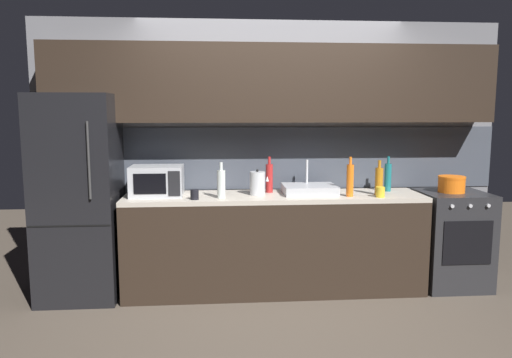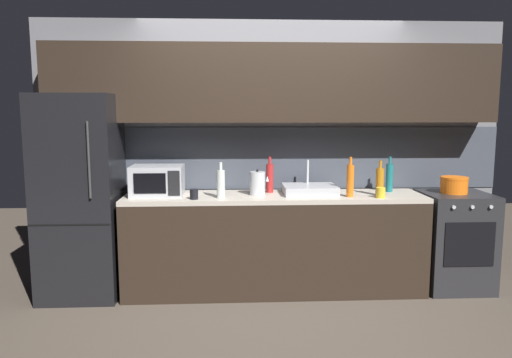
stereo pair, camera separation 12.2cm
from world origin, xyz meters
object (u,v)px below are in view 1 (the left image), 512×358
refrigerator (79,197)px  mug_yellow (380,192)px  microwave (157,181)px  kettle (258,183)px  wine_bottle_clear (221,184)px  wine_bottle_orange (350,180)px  cooking_pot (452,184)px  oven_range (451,239)px  wine_bottle_red (269,178)px  wine_bottle_amber (379,181)px  wine_bottle_teal (388,177)px  mug_dark (195,195)px

refrigerator → mug_yellow: 2.65m
microwave → kettle: bearing=-1.0°
kettle → wine_bottle_clear: size_ratio=0.74×
kettle → wine_bottle_clear: wine_bottle_clear is taller
wine_bottle_orange → cooking_pot: wine_bottle_orange is taller
oven_range → wine_bottle_orange: size_ratio=2.54×
refrigerator → mug_yellow: (2.65, -0.21, 0.05)m
refrigerator → wine_bottle_red: (1.70, 0.13, 0.14)m
microwave → wine_bottle_orange: 1.72m
oven_range → mug_yellow: 0.94m
microwave → wine_bottle_amber: 1.99m
wine_bottle_teal → wine_bottle_clear: bearing=-170.9°
wine_bottle_red → wine_bottle_clear: bearing=-148.8°
wine_bottle_orange → wine_bottle_clear: (-1.14, 0.01, -0.02)m
refrigerator → kettle: (1.58, 0.00, 0.11)m
wine_bottle_red → mug_dark: 0.76m
mug_dark → wine_bottle_red: bearing=25.6°
wine_bottle_amber → mug_dark: size_ratio=3.62×
oven_range → kettle: kettle is taller
kettle → wine_bottle_orange: wine_bottle_orange is taller
wine_bottle_teal → wine_bottle_amber: bearing=-127.8°
mug_dark → wine_bottle_orange: bearing=2.0°
oven_range → wine_bottle_amber: (-0.75, -0.08, 0.58)m
oven_range → wine_bottle_red: 1.83m
refrigerator → wine_bottle_orange: (2.39, -0.15, 0.15)m
mug_dark → microwave: bearing=147.8°
wine_bottle_clear → wine_bottle_red: bearing=31.2°
kettle → cooking_pot: (1.82, -0.00, -0.03)m
wine_bottle_clear → mug_dark: 0.25m
oven_range → wine_bottle_teal: size_ratio=2.71×
microwave → mug_dark: microwave is taller
oven_range → wine_bottle_orange: (-1.03, -0.15, 0.60)m
mug_dark → oven_range: bearing=4.6°
wine_bottle_teal → wine_bottle_clear: (-1.57, -0.25, -0.01)m
wine_bottle_orange → mug_yellow: bearing=-13.1°
refrigerator → wine_bottle_orange: size_ratio=5.08×
wine_bottle_amber → wine_bottle_orange: size_ratio=0.89×
wine_bottle_red → wine_bottle_clear: wine_bottle_red is taller
oven_range → wine_bottle_clear: (-2.17, -0.14, 0.58)m
cooking_pot → refrigerator: bearing=-180.0°
wine_bottle_amber → wine_bottle_clear: size_ratio=1.00×
wine_bottle_red → wine_bottle_clear: size_ratio=1.07×
mug_yellow → cooking_pot: cooking_pot is taller
refrigerator → wine_bottle_red: bearing=4.4°
mug_yellow → cooking_pot: bearing=15.5°
wine_bottle_amber → cooking_pot: wine_bottle_amber is taller
microwave → wine_bottle_teal: size_ratio=1.39×
microwave → wine_bottle_amber: size_ratio=1.46×
wine_bottle_teal → cooking_pot: (0.57, -0.11, -0.06)m
wine_bottle_orange → mug_dark: wine_bottle_orange is taller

